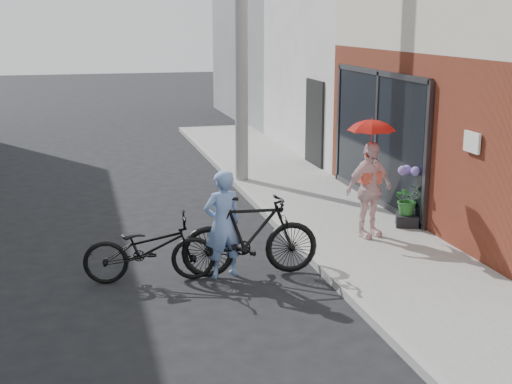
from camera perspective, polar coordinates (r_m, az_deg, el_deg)
name	(u,v)px	position (r m, az deg, el deg)	size (l,w,h in m)	color
ground	(264,285)	(9.85, 0.65, -7.47)	(80.00, 80.00, 0.00)	black
sidewalk	(353,229)	(12.26, 7.74, -2.99)	(2.20, 24.00, 0.12)	gray
curb	(288,234)	(11.89, 2.54, -3.41)	(0.12, 24.00, 0.12)	#9E9E99
plaster_building	(436,21)	(20.28, 14.24, 13.14)	(8.00, 6.00, 7.00)	white
east_building_far	(342,20)	(26.65, 6.91, 13.49)	(8.00, 8.00, 7.00)	slate
utility_pole	(241,21)	(15.27, -1.20, 13.49)	(0.28, 0.28, 7.00)	#9E9E99
officer	(223,224)	(9.95, -2.69, -2.57)	(0.56, 0.37, 1.54)	#7898D6
bike_left	(150,248)	(9.95, -8.51, -4.48)	(0.63, 1.81, 0.95)	black
bike_right	(250,236)	(10.04, -0.48, -3.51)	(0.55, 1.95, 1.17)	black
kimono_woman	(369,190)	(11.52, 9.04, 0.18)	(0.91, 0.38, 1.55)	beige
parasol	(372,122)	(11.32, 9.25, 5.56)	(0.72, 0.72, 0.63)	red
planter	(407,220)	(12.40, 11.98, -2.22)	(0.37, 0.37, 0.19)	black
potted_plant	(408,199)	(12.31, 12.06, -0.56)	(0.49, 0.42, 0.54)	#2B6C2C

